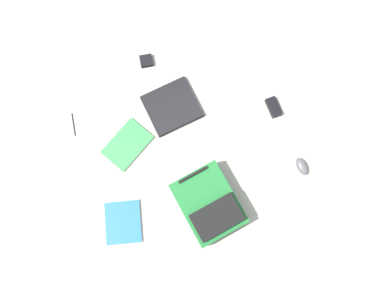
% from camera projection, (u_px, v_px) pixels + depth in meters
% --- Properties ---
extents(ground_plane, '(4.01, 4.01, 0.00)m').
position_uv_depth(ground_plane, '(184.00, 144.00, 2.32)').
color(ground_plane, gray).
extents(backpack, '(0.33, 0.41, 0.17)m').
position_uv_depth(backpack, '(209.00, 205.00, 2.18)').
color(backpack, '#1E662D').
rests_on(backpack, ground_plane).
extents(laptop, '(0.31, 0.29, 0.03)m').
position_uv_depth(laptop, '(172.00, 106.00, 2.35)').
color(laptop, black).
rests_on(laptop, ground_plane).
extents(book_comic, '(0.27, 0.29, 0.02)m').
position_uv_depth(book_comic, '(123.00, 222.00, 2.22)').
color(book_comic, silver).
rests_on(book_comic, ground_plane).
extents(book_manual, '(0.33, 0.29, 0.02)m').
position_uv_depth(book_manual, '(127.00, 145.00, 2.31)').
color(book_manual, silver).
rests_on(book_manual, ground_plane).
extents(computer_mouse, '(0.06, 0.11, 0.04)m').
position_uv_depth(computer_mouse, '(302.00, 166.00, 2.27)').
color(computer_mouse, '#4C4C51').
rests_on(computer_mouse, ground_plane).
extents(power_brick, '(0.07, 0.12, 0.04)m').
position_uv_depth(power_brick, '(274.00, 107.00, 2.35)').
color(power_brick, black).
rests_on(power_brick, ground_plane).
extents(pen_black, '(0.04, 0.14, 0.01)m').
position_uv_depth(pen_black, '(73.00, 124.00, 2.34)').
color(pen_black, black).
rests_on(pen_black, ground_plane).
extents(earbud_pouch, '(0.09, 0.09, 0.03)m').
position_uv_depth(earbud_pouch, '(146.00, 61.00, 2.41)').
color(earbud_pouch, black).
rests_on(earbud_pouch, ground_plane).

